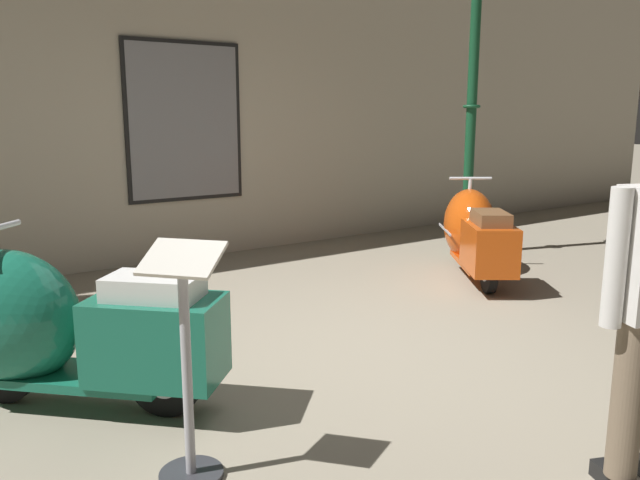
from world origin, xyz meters
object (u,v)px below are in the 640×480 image
lamppost (473,79)px  scooter_0 (51,327)px  info_stanchion (187,385)px  scooter_1 (475,232)px

lamppost → scooter_0: bearing=-163.8°
scooter_0 → info_stanchion: info_stanchion is taller
lamppost → info_stanchion: lamppost is taller
scooter_0 → info_stanchion: size_ratio=1.41×
info_stanchion → scooter_0: bearing=106.6°
lamppost → scooter_1: bearing=-133.3°
scooter_0 → info_stanchion: 1.11m
info_stanchion → lamppost: bearing=29.0°
scooter_0 → scooter_1: (4.01, 0.63, -0.02)m
scooter_0 → info_stanchion: bearing=151.1°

